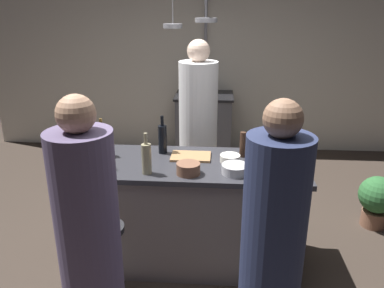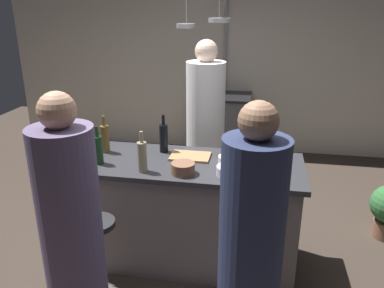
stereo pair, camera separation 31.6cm
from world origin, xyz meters
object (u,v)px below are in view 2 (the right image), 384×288
Objects in this scene: wine_bottle_red at (98,149)px; mixing_bowl_wooden at (184,168)px; wine_bottle_amber at (105,138)px; wine_glass_by_chef at (261,162)px; bar_stool_left at (100,258)px; wine_glass_near_right_guest at (254,154)px; cutting_board at (190,156)px; mixing_bowl_steel at (230,171)px; stove_range at (221,126)px; wine_bottle_white at (142,156)px; mixing_bowl_ceramic at (228,160)px; bar_stool_right at (248,276)px; chef at (205,138)px; pepper_mill at (243,146)px; wine_bottle_dark at (164,138)px; guest_left at (73,243)px; guest_right at (250,259)px.

mixing_bowl_wooden is (0.69, -0.07, -0.08)m from wine_bottle_red.
wine_bottle_amber reaches higher than wine_glass_by_chef.
wine_glass_near_right_guest is at bearing 30.88° from bar_stool_left.
cutting_board is 0.45m from mixing_bowl_steel.
stove_range is 2.84× the size of wine_bottle_white.
wine_glass_by_chef is 0.83× the size of mixing_bowl_wooden.
mixing_bowl_ceramic reaches higher than cutting_board.
mixing_bowl_wooden is (-0.31, -0.25, 0.01)m from mixing_bowl_ceramic.
chef is at bearing 109.37° from bar_stool_right.
wine_glass_by_chef is (0.57, -0.26, 0.10)m from cutting_board.
pepper_mill is at bearing -79.85° from stove_range.
wine_bottle_white is (-0.31, -1.06, 0.20)m from chef.
mixing_bowl_steel is at bearing 3.99° from wine_bottle_white.
wine_bottle_dark is at bearing 176.78° from pepper_mill.
wine_bottle_red reaches higher than bar_stool_right.
wine_bottle_white is 0.32m from mixing_bowl_wooden.
wine_bottle_dark is at bearing 70.91° from bar_stool_left.
bar_stool_right is 0.41× the size of guest_left.
wine_bottle_white is 0.43m from wine_bottle_dark.
wine_bottle_white is 0.97× the size of wine_bottle_dark.
stove_range is at bearing 72.72° from wine_bottle_amber.
mixing_bowl_steel is at bearing -81.65° from mixing_bowl_ceramic.
wine_glass_near_right_guest is 0.26m from mixing_bowl_steel.
wine_glass_near_right_guest reaches higher than cutting_board.
wine_glass_by_chef is at bearing -60.65° from chef.
cutting_board is at bearing 168.27° from wine_glass_near_right_guest.
guest_left reaches higher than mixing_bowl_wooden.
cutting_board is (0.48, 1.12, 0.14)m from guest_left.
stove_range is at bearing 80.23° from bar_stool_left.
guest_left is at bearing -134.58° from wine_glass_near_right_guest.
bar_stool_right is 0.41× the size of guest_right.
mixing_bowl_wooden reaches higher than mixing_bowl_steel.
pepper_mill is 0.67× the size of wine_bottle_white.
wine_bottle_amber is at bearing 105.63° from bar_stool_left.
wine_glass_near_right_guest is (0.81, 0.23, -0.02)m from wine_bottle_white.
mixing_bowl_ceramic is (-0.10, -0.12, -0.08)m from pepper_mill.
wine_bottle_dark reaches higher than wine_bottle_white.
stove_range is at bearing 90.35° from chef.
cutting_board is 1.02× the size of wine_bottle_white.
mixing_bowl_steel is (0.03, -0.22, 0.01)m from mixing_bowl_ceramic.
bar_stool_left is at bearing -125.78° from cutting_board.
mixing_bowl_wooden is at bearing 2.51° from wine_bottle_white.
guest_right reaches higher than wine_bottle_white.
mixing_bowl_steel is at bearing 5.35° from mixing_bowl_wooden.
wine_glass_by_chef is (1.25, -0.01, -0.01)m from wine_bottle_red.
guest_right reaches higher than pepper_mill.
guest_left is at bearing -121.86° from mixing_bowl_wooden.
wine_bottle_dark reaches higher than pepper_mill.
wine_glass_near_right_guest is at bearing 15.78° from wine_bottle_white.
wine_bottle_dark is 0.78m from wine_glass_near_right_guest.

